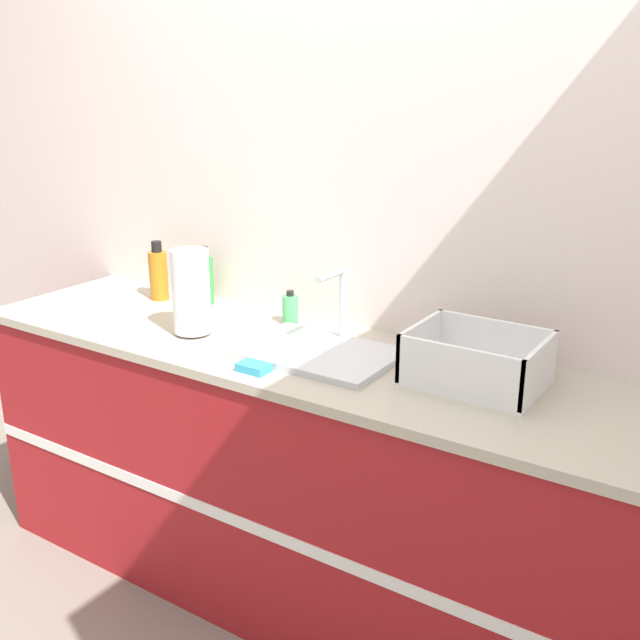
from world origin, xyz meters
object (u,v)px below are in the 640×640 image
bottle_amber (158,274)px  soap_dispenser (290,309)px  dish_rack (476,366)px  sink (319,349)px  bottle_green (204,279)px  paper_towel_roll (191,292)px

bottle_amber → soap_dispenser: bearing=2.6°
dish_rack → bottle_amber: 1.30m
bottle_amber → soap_dispenser: 0.58m
sink → bottle_green: 0.68m
paper_towel_roll → dish_rack: 0.93m
bottle_amber → dish_rack: bearing=-5.1°
bottle_green → bottle_amber: bearing=-163.8°
paper_towel_roll → soap_dispenser: size_ratio=2.38×
sink → soap_dispenser: sink is taller
sink → paper_towel_roll: paper_towel_roll is taller
dish_rack → soap_dispenser: (-0.71, 0.14, -0.00)m
paper_towel_roll → bottle_amber: 0.44m
soap_dispenser → sink: bearing=-38.4°
bottle_green → dish_rack: bearing=-8.4°
dish_rack → bottle_green: bearing=171.6°
dish_rack → soap_dispenser: size_ratio=2.98×
paper_towel_roll → soap_dispenser: paper_towel_roll is taller
sink → bottle_green: bearing=161.5°
dish_rack → soap_dispenser: dish_rack is taller
sink → soap_dispenser: size_ratio=3.95×
bottle_amber → paper_towel_roll: bearing=-31.4°
paper_towel_roll → bottle_amber: bearing=148.6°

